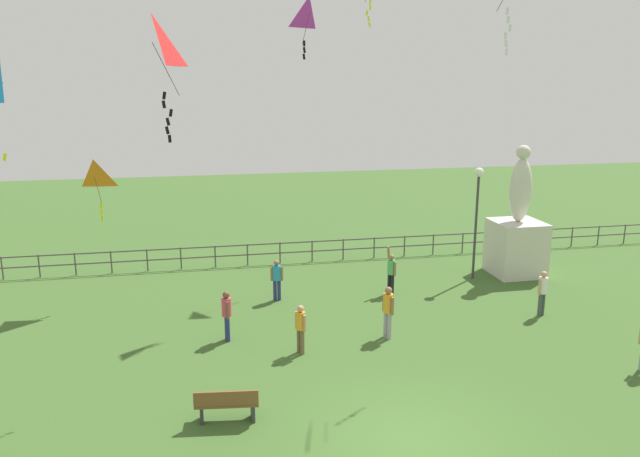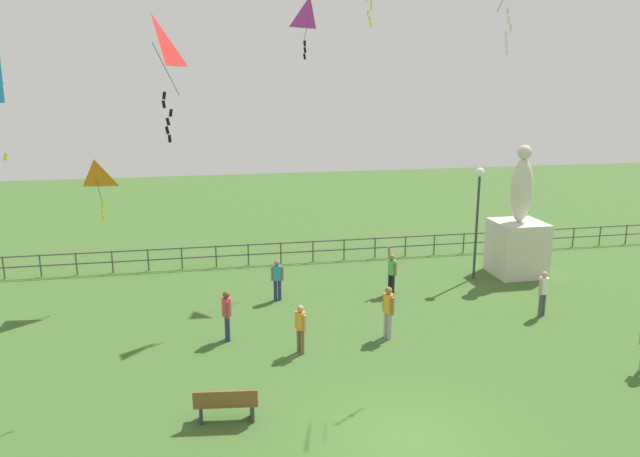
{
  "view_description": "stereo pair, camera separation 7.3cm",
  "coord_description": "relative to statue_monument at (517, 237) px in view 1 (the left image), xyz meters",
  "views": [
    {
      "loc": [
        -4.44,
        -11.56,
        7.9
      ],
      "look_at": [
        -1.05,
        5.34,
        3.66
      ],
      "focal_mm": 34.48,
      "sensor_mm": 36.0,
      "label": 1
    },
    {
      "loc": [
        -4.37,
        -11.58,
        7.9
      ],
      "look_at": [
        -1.05,
        5.34,
        3.66
      ],
      "focal_mm": 34.48,
      "sensor_mm": 36.0,
      "label": 2
    }
  ],
  "objects": [
    {
      "name": "ground_plane",
      "position": [
        -8.22,
        -10.65,
        -1.59
      ],
      "size": [
        80.0,
        80.0,
        0.0
      ],
      "primitive_type": "plane",
      "color": "#3D6028"
    },
    {
      "name": "statue_monument",
      "position": [
        0.0,
        0.0,
        0.0
      ],
      "size": [
        1.94,
        1.94,
        5.32
      ],
      "color": "beige",
      "rests_on": "ground_plane"
    },
    {
      "name": "lamppost",
      "position": [
        -1.95,
        -0.22,
        1.69
      ],
      "size": [
        0.36,
        0.36,
        4.51
      ],
      "color": "#38383D",
      "rests_on": "ground_plane"
    },
    {
      "name": "park_bench",
      "position": [
        -12.25,
        -9.04,
        -1.12
      ],
      "size": [
        1.54,
        0.59,
        0.85
      ],
      "color": "brown",
      "rests_on": "ground_plane"
    },
    {
      "name": "person_0",
      "position": [
        -1.4,
        -4.4,
        -0.68
      ],
      "size": [
        0.44,
        0.29,
        1.58
      ],
      "color": "#3F4C47",
      "rests_on": "ground_plane"
    },
    {
      "name": "person_2",
      "position": [
        -9.94,
        -5.72,
        -0.73
      ],
      "size": [
        0.28,
        0.4,
        1.5
      ],
      "color": "brown",
      "rests_on": "ground_plane"
    },
    {
      "name": "person_3",
      "position": [
        -12.0,
        -4.37,
        -0.67
      ],
      "size": [
        0.3,
        0.48,
        1.6
      ],
      "color": "navy",
      "rests_on": "ground_plane"
    },
    {
      "name": "person_4",
      "position": [
        -10.04,
        -1.16,
        -0.71
      ],
      "size": [
        0.46,
        0.28,
        1.52
      ],
      "color": "navy",
      "rests_on": "ground_plane"
    },
    {
      "name": "person_5",
      "position": [
        -7.1,
        -5.16,
        -0.62
      ],
      "size": [
        0.31,
        0.47,
        1.67
      ],
      "color": "#99999E",
      "rests_on": "ground_plane"
    },
    {
      "name": "person_6",
      "position": [
        -5.78,
        -1.34,
        -0.68
      ],
      "size": [
        0.29,
        0.47,
        1.81
      ],
      "color": "black",
      "rests_on": "ground_plane"
    },
    {
      "name": "kite_0",
      "position": [
        -13.63,
        -5.61,
        7.09
      ],
      "size": [
        1.11,
        1.34,
        3.17
      ],
      "color": "red"
    },
    {
      "name": "kite_1",
      "position": [
        -17.5,
        -4.68,
        6.14
      ],
      "size": [
        1.26,
        1.26,
        2.6
      ],
      "color": "#198CD1"
    },
    {
      "name": "kite_2",
      "position": [
        -16.15,
        -0.23,
        2.94
      ],
      "size": [
        0.96,
        1.04,
        2.16
      ],
      "color": "orange"
    },
    {
      "name": "kite_4",
      "position": [
        -8.67,
        -0.46,
        8.42
      ],
      "size": [
        0.98,
        0.83,
        2.07
      ],
      "color": "#B22DB2"
    },
    {
      "name": "waterfront_railing",
      "position": [
        -8.57,
        3.35,
        -0.96
      ],
      "size": [
        36.01,
        0.06,
        0.95
      ],
      "color": "#4C4742",
      "rests_on": "ground_plane"
    }
  ]
}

